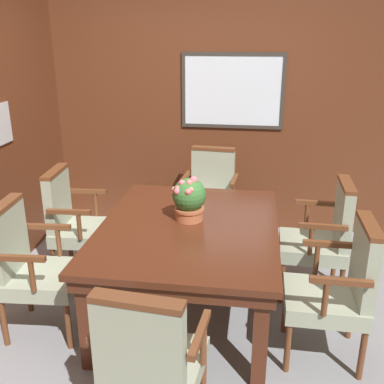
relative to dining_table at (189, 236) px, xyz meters
name	(u,v)px	position (x,y,z in m)	size (l,w,h in m)	color
ground_plane	(177,319)	(-0.07, -0.15, -0.63)	(14.00, 14.00, 0.00)	gray
wall_back	(207,115)	(-0.07, 1.69, 0.59)	(7.20, 0.08, 2.45)	#5B2D19
dining_table	(189,236)	(0.00, 0.00, 0.00)	(1.28, 1.64, 0.72)	#4C2314
chair_head_near	(150,362)	(-0.01, -1.22, -0.11)	(0.55, 0.55, 0.97)	brown
chair_right_far	(323,235)	(1.02, 0.39, -0.11)	(0.53, 0.53, 0.97)	brown
chair_right_near	(339,287)	(1.02, -0.38, -0.11)	(0.52, 0.52, 0.97)	brown
chair_head_far	(210,195)	(0.03, 1.20, -0.11)	(0.55, 0.55, 0.97)	brown
chair_left_far	(75,220)	(-1.05, 0.39, -0.11)	(0.54, 0.55, 0.97)	brown
chair_left_near	(31,264)	(-1.06, -0.39, -0.11)	(0.55, 0.55, 0.97)	brown
potted_plant	(189,199)	(-0.01, 0.10, 0.26)	(0.26, 0.25, 0.34)	#B2603D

